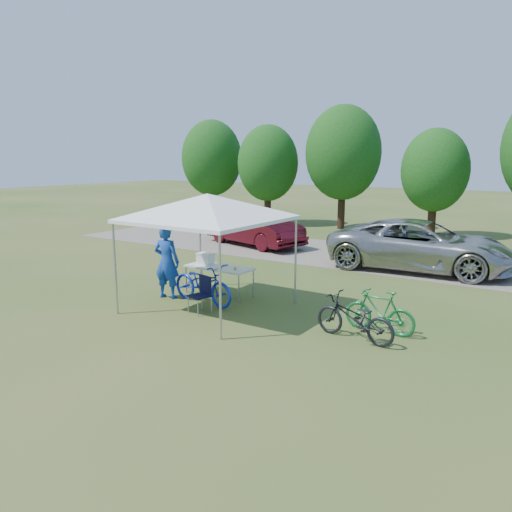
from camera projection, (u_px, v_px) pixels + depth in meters
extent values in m
plane|color=#2D5119|center=(209.00, 308.00, 11.92)|extent=(100.00, 100.00, 0.00)
cube|color=gray|center=(345.00, 255.00, 18.45)|extent=(24.00, 5.00, 0.02)
cylinder|color=#A5A5AA|center=(115.00, 269.00, 11.30)|extent=(0.05, 0.05, 2.10)
cylinder|color=#A5A5AA|center=(220.00, 288.00, 9.67)|extent=(0.05, 0.05, 2.10)
cylinder|color=#A5A5AA|center=(200.00, 249.00, 13.75)|extent=(0.05, 0.05, 2.10)
cylinder|color=#A5A5AA|center=(296.00, 262.00, 12.12)|extent=(0.05, 0.05, 2.10)
cube|color=white|center=(208.00, 219.00, 11.50)|extent=(3.15, 3.15, 0.08)
pyramid|color=white|center=(207.00, 194.00, 11.39)|extent=(4.53, 4.53, 0.55)
cylinder|color=#382314|center=(213.00, 203.00, 29.14)|extent=(0.36, 0.36, 1.89)
ellipsoid|color=#144711|center=(212.00, 158.00, 28.64)|extent=(3.46, 3.46, 4.32)
cylinder|color=#382314|center=(268.00, 208.00, 26.74)|extent=(0.36, 0.36, 1.75)
ellipsoid|color=#144711|center=(268.00, 163.00, 26.28)|extent=(3.20, 3.20, 4.00)
cylinder|color=#382314|center=(341.00, 209.00, 25.04)|extent=(0.36, 0.36, 2.03)
ellipsoid|color=#144711|center=(343.00, 153.00, 24.50)|extent=(3.71, 3.71, 4.64)
cylinder|color=#382314|center=(432.00, 219.00, 22.47)|extent=(0.36, 0.36, 1.61)
ellipsoid|color=#144711|center=(435.00, 170.00, 22.05)|extent=(2.94, 2.94, 3.68)
cube|color=white|center=(219.00, 267.00, 12.98)|extent=(1.82, 0.76, 0.04)
cylinder|color=#A5A5AA|center=(186.00, 279.00, 13.25)|extent=(0.04, 0.04, 0.71)
cylinder|color=#A5A5AA|center=(239.00, 289.00, 12.32)|extent=(0.04, 0.04, 0.71)
cylinder|color=#A5A5AA|center=(202.00, 275.00, 13.78)|extent=(0.04, 0.04, 0.71)
cylinder|color=#A5A5AA|center=(253.00, 283.00, 12.85)|extent=(0.04, 0.04, 0.71)
cube|color=black|center=(200.00, 296.00, 11.49)|extent=(0.52, 0.52, 0.04)
cube|color=black|center=(205.00, 284.00, 11.62)|extent=(0.43, 0.14, 0.43)
cylinder|color=#A5A5AA|center=(188.00, 305.00, 11.48)|extent=(0.02, 0.02, 0.38)
cylinder|color=#A5A5AA|center=(201.00, 308.00, 11.27)|extent=(0.02, 0.02, 0.38)
cylinder|color=#A5A5AA|center=(199.00, 302.00, 11.79)|extent=(0.02, 0.02, 0.38)
cylinder|color=#A5A5AA|center=(211.00, 304.00, 11.59)|extent=(0.02, 0.02, 0.38)
cube|color=white|center=(205.00, 260.00, 13.19)|extent=(0.41, 0.27, 0.27)
cube|color=white|center=(205.00, 254.00, 13.16)|extent=(0.43, 0.29, 0.04)
cylinder|color=#B2C32E|center=(235.00, 268.00, 12.63)|extent=(0.08, 0.08, 0.06)
imported|color=#1540B1|center=(167.00, 262.00, 12.65)|extent=(0.77, 0.59, 1.88)
imported|color=#1731CC|center=(203.00, 283.00, 12.21)|extent=(2.01, 0.92, 1.02)
imported|color=#1A7939|center=(380.00, 311.00, 10.18)|extent=(1.52, 0.49, 0.90)
imported|color=black|center=(354.00, 318.00, 9.76)|extent=(1.78, 0.83, 0.90)
imported|color=#B2B2AD|center=(421.00, 245.00, 15.78)|extent=(5.88, 3.04, 1.59)
imported|color=#4B0C16|center=(254.00, 227.00, 20.24)|extent=(4.87, 2.78, 1.52)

